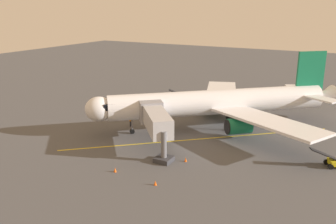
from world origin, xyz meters
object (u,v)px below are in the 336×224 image
Objects in this scene: airplane at (220,102)px; safety_cone_nose_left at (151,108)px; jet_bridge at (155,119)px; belt_loader_portside at (184,98)px; safety_cone_wing_starboard at (115,170)px; belt_loader_near_nose at (336,161)px; ground_crew_marshaller at (131,121)px; safety_cone_wing_port at (155,183)px; safety_cone_nose_right at (186,159)px.

safety_cone_nose_left is (14.91, -3.57, -3.73)m from airplane.
safety_cone_nose_left is (10.04, -15.08, -3.49)m from jet_bridge.
belt_loader_portside is 8.56× the size of safety_cone_wing_starboard.
jet_bridge is 22.93m from belt_loader_near_nose.
jet_bridge is at bearing 67.07° from airplane.
belt_loader_portside is (12.04, -11.90, -3.29)m from airplane.
ground_crew_marshaller reaches higher than safety_cone_wing_starboard.
safety_cone_wing_port is 5.70m from safety_cone_wing_starboard.
ground_crew_marshaller is at bearing 88.85° from belt_loader_portside.
airplane is at bearing -102.42° from safety_cone_wing_starboard.
airplane is 7.25× the size of belt_loader_near_nose.
ground_crew_marshaller is at bearing -33.65° from jet_bridge.
safety_cone_nose_right is 1.00× the size of safety_cone_wing_starboard.
ground_crew_marshaller is 0.36× the size of belt_loader_portside.
ground_crew_marshaller is at bearing -1.35° from belt_loader_near_nose.
safety_cone_wing_starboard is (4.61, 20.93, -3.73)m from airplane.
safety_cone_wing_port is 1.00× the size of safety_cone_wing_starboard.
airplane is 19.61× the size of ground_crew_marshaller.
safety_cone_wing_starboard is at bearing 91.55° from jet_bridge.
safety_cone_nose_left is (32.35, -10.76, -0.44)m from belt_loader_near_nose.
airplane is 17.25m from belt_loader_portside.
airplane is at bearing -22.40° from belt_loader_near_nose.
safety_cone_wing_starboard is (5.68, -0.49, 0.00)m from safety_cone_wing_port.
safety_cone_nose_left is 24.15m from safety_cone_nose_right.
belt_loader_portside is at bearing -77.25° from safety_cone_wing_starboard.
airplane is at bearing 135.34° from belt_loader_portside.
airplane is 15.78m from safety_cone_nose_left.
jet_bridge is at bearing -88.45° from safety_cone_wing_starboard.
ground_crew_marshaller is 10.38m from safety_cone_nose_left.
belt_loader_near_nose is at bearing 161.60° from safety_cone_nose_left.
jet_bridge is at bearing 107.04° from belt_loader_portside.
ground_crew_marshaller is (7.54, -5.02, -2.88)m from jet_bridge.
airplane is 12.50m from jet_bridge.
safety_cone_wing_starboard is (-0.26, 9.43, -3.49)m from jet_bridge.
airplane is at bearing -87.15° from safety_cone_wing_port.
safety_cone_wing_port is (-15.97, 25.00, 0.00)m from safety_cone_nose_left.
airplane reaches higher than safety_cone_nose_right.
belt_loader_near_nose is at bearing -139.00° from safety_cone_wing_port.
safety_cone_nose_right is at bearing -131.71° from safety_cone_wing_starboard.
safety_cone_nose_left and safety_cone_nose_right have the same top height.
safety_cone_wing_port is at bearing 88.89° from safety_cone_nose_right.
airplane is 60.97× the size of safety_cone_wing_port.
jet_bridge is at bearing -25.59° from safety_cone_nose_right.
belt_loader_near_nose is 17.78m from safety_cone_nose_right.
safety_cone_nose_left is at bearing -48.15° from safety_cone_nose_right.
safety_cone_nose_left is at bearing -18.40° from belt_loader_near_nose.
jet_bridge reaches higher than safety_cone_nose_right.
safety_cone_nose_right is (-13.61, 7.93, -0.61)m from ground_crew_marshaller.
jet_bridge is 12.07m from safety_cone_wing_port.
safety_cone_nose_right is at bearing 149.78° from ground_crew_marshaller.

